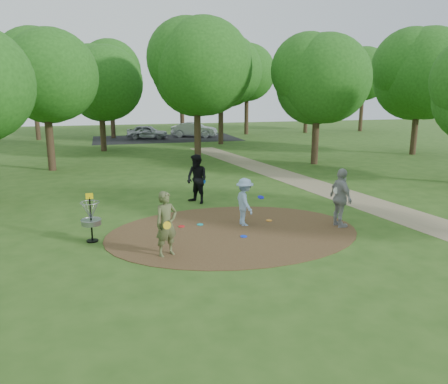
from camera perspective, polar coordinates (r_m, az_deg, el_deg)
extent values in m
plane|color=#2D5119|center=(14.53, 1.26, -5.26)|extent=(100.00, 100.00, 0.00)
cylinder|color=#47301C|center=(14.53, 1.26, -5.22)|extent=(8.40, 8.40, 0.02)
cube|color=#8C7A5B|center=(19.03, 18.56, -1.51)|extent=(7.55, 39.89, 0.01)
cube|color=black|center=(43.86, -7.56, 6.96)|extent=(14.00, 8.00, 0.01)
imported|color=#535A34|center=(12.35, -7.55, -4.16)|extent=(0.80, 0.68, 1.87)
cylinder|color=yellow|center=(12.05, -7.45, -4.34)|extent=(0.22, 0.07, 0.22)
imported|color=#8AAACF|center=(15.04, 2.72, -1.32)|extent=(0.68, 1.11, 1.67)
cylinder|color=#0B0FC8|center=(15.17, 4.84, -0.69)|extent=(0.27, 0.26, 0.08)
imported|color=black|center=(18.06, -3.55, 1.70)|extent=(1.19, 1.25, 2.04)
cylinder|color=blue|center=(18.17, -2.73, 1.41)|extent=(0.23, 0.09, 0.22)
imported|color=#98989B|center=(15.34, 15.00, -0.77)|extent=(0.54, 1.21, 2.04)
cylinder|color=white|center=(15.15, 14.45, 0.19)|extent=(0.22, 0.06, 0.22)
cylinder|color=#17B4B9|center=(15.26, -3.14, -4.26)|extent=(0.22, 0.22, 0.02)
cylinder|color=#0E35EE|center=(14.04, 2.58, -5.81)|extent=(0.22, 0.22, 0.02)
cylinder|color=red|center=(15.11, -5.57, -4.49)|extent=(0.22, 0.22, 0.02)
imported|color=#A8AAAF|center=(43.52, -9.95, 7.72)|extent=(4.25, 2.74, 1.35)
imported|color=#A1A5A8|center=(44.74, -3.90, 8.12)|extent=(4.81, 3.26, 1.50)
cylinder|color=orange|center=(15.81, 5.91, -3.70)|extent=(0.22, 0.22, 0.02)
cylinder|color=black|center=(14.07, -16.97, -3.58)|extent=(0.05, 0.05, 1.35)
cylinder|color=black|center=(14.27, -16.79, -6.11)|extent=(0.36, 0.36, 0.04)
cylinder|color=gray|center=(14.09, -16.95, -3.80)|extent=(0.60, 0.60, 0.16)
torus|color=gray|center=(14.06, -16.98, -3.49)|extent=(0.63, 0.63, 0.03)
torus|color=gray|center=(13.92, -17.12, -1.31)|extent=(0.58, 0.58, 0.02)
cube|color=yellow|center=(13.88, -17.18, -0.51)|extent=(0.22, 0.02, 0.18)
cylinder|color=#332316|center=(27.51, -21.80, 6.56)|extent=(0.44, 0.44, 3.80)
sphere|color=#1E4E15|center=(27.39, -22.40, 13.47)|extent=(5.18, 5.18, 5.18)
cylinder|color=#332316|center=(28.95, -3.48, 8.11)|extent=(0.44, 0.44, 4.18)
sphere|color=#1E4E15|center=(28.87, -3.59, 15.61)|extent=(6.16, 6.16, 6.16)
cylinder|color=#332316|center=(28.49, 11.85, 7.21)|extent=(0.44, 0.44, 3.61)
sphere|color=#1E4E15|center=(28.36, 12.17, 13.86)|extent=(5.45, 5.45, 5.45)
cylinder|color=#332316|center=(35.33, -15.56, 7.93)|extent=(0.44, 0.44, 3.42)
sphere|color=#1E4E15|center=(35.22, -15.89, 13.21)|extent=(5.62, 5.62, 5.62)
cylinder|color=#332316|center=(38.60, -0.42, 9.50)|extent=(0.44, 0.44, 4.37)
sphere|color=#1E4E15|center=(38.56, -0.43, 15.25)|extent=(6.12, 6.12, 6.12)
cylinder|color=#332316|center=(35.08, 23.65, 7.60)|extent=(0.44, 0.44, 3.80)
sphere|color=#1E4E15|center=(34.99, 24.21, 13.58)|extent=(6.43, 6.43, 6.43)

